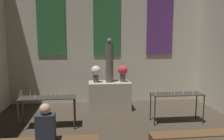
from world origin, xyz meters
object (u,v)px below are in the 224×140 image
object	(u,v)px
altar	(109,96)
flower_vase_right	(123,72)
pew_back_right	(199,138)
flower_vase_left	(96,72)
candle_rack_right	(177,97)
candle_rack_left	(48,101)
person_seated	(46,124)
statue	(109,62)

from	to	relation	value
altar	flower_vase_right	size ratio (longest dim) A/B	2.52
pew_back_right	flower_vase_right	bearing A→B (deg)	109.37
flower_vase_left	candle_rack_right	world-z (taller)	flower_vase_left
candle_rack_left	person_seated	xyz separation A→B (m)	(0.29, -1.81, 0.03)
candle_rack_right	person_seated	size ratio (longest dim) A/B	2.03
candle_rack_right	person_seated	bearing A→B (deg)	-152.10
flower_vase_right	person_seated	size ratio (longest dim) A/B	0.77
flower_vase_left	pew_back_right	xyz separation A→B (m)	(2.07, -3.23, -0.99)
candle_rack_right	person_seated	distance (m)	3.86
candle_rack_left	pew_back_right	xyz separation A→B (m)	(3.45, -1.81, -0.42)
flower_vase_right	candle_rack_right	world-z (taller)	flower_vase_right
altar	candle_rack_left	world-z (taller)	candle_rack_left
candle_rack_left	pew_back_right	distance (m)	3.92
flower_vase_left	candle_rack_right	bearing A→B (deg)	-31.51
altar	flower_vase_left	world-z (taller)	flower_vase_left
statue	candle_rack_left	xyz separation A→B (m)	(-1.85, -1.42, -0.93)
flower_vase_left	person_seated	distance (m)	3.45
altar	candle_rack_right	bearing A→B (deg)	-37.53
statue	candle_rack_left	world-z (taller)	statue
flower_vase_left	flower_vase_right	distance (m)	0.94
altar	candle_rack_left	xyz separation A→B (m)	(-1.85, -1.42, 0.27)
altar	candle_rack_right	xyz separation A→B (m)	(1.85, -1.42, 0.27)
candle_rack_right	flower_vase_right	bearing A→B (deg)	134.20
candle_rack_left	person_seated	distance (m)	1.83
candle_rack_right	altar	bearing A→B (deg)	142.47
person_seated	altar	bearing A→B (deg)	64.11
statue	pew_back_right	distance (m)	3.85
candle_rack_left	person_seated	bearing A→B (deg)	-81.02
candle_rack_left	candle_rack_right	size ratio (longest dim) A/B	1.00
altar	pew_back_right	size ratio (longest dim) A/B	0.68
statue	flower_vase_left	xyz separation A→B (m)	(-0.47, 0.00, -0.36)
flower_vase_right	candle_rack_right	bearing A→B (deg)	-45.80
flower_vase_right	candle_rack_left	xyz separation A→B (m)	(-2.32, -1.42, -0.57)
altar	pew_back_right	distance (m)	3.61
altar	statue	bearing A→B (deg)	0.00
statue	candle_rack_right	size ratio (longest dim) A/B	1.00
statue	candle_rack_right	xyz separation A→B (m)	(1.85, -1.42, -0.93)
statue	flower_vase_right	bearing A→B (deg)	0.00
statue	person_seated	bearing A→B (deg)	-115.89
statue	candle_rack_right	world-z (taller)	statue
candle_rack_left	altar	bearing A→B (deg)	37.45
altar	person_seated	size ratio (longest dim) A/B	1.94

